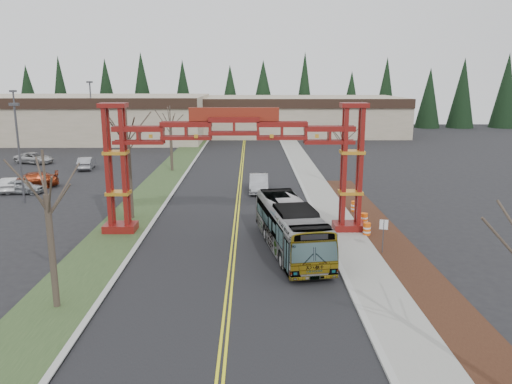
{
  "coord_description": "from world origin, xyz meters",
  "views": [
    {
      "loc": [
        1.13,
        -15.45,
        10.53
      ],
      "look_at": [
        1.42,
        13.77,
        3.81
      ],
      "focal_mm": 35.0,
      "sensor_mm": 36.0,
      "label": 1
    }
  ],
  "objects_px": {
    "parked_car_near_a": "(22,187)",
    "parked_car_mid_a": "(31,180)",
    "retail_building_east": "(298,115)",
    "light_pole_mid": "(16,122)",
    "bare_tree_median_near": "(46,195)",
    "barrel_mid": "(364,220)",
    "bare_tree_median_mid": "(127,139)",
    "light_pole_near": "(19,146)",
    "parked_car_near_b": "(11,184)",
    "retail_building_west": "(72,118)",
    "parked_car_far_a": "(86,163)",
    "parked_car_far_b": "(34,158)",
    "transit_bus": "(291,227)",
    "bare_tree_right_far": "(343,137)",
    "barrel_north": "(354,207)",
    "gateway_arch": "(234,147)",
    "bare_tree_median_far": "(170,124)",
    "silver_sedan": "(259,183)",
    "light_pole_far": "(92,109)",
    "barrel_south": "(367,230)",
    "street_sign": "(383,230)"
  },
  "relations": [
    {
      "from": "bare_tree_median_near",
      "to": "parked_car_far_a",
      "type": "bearing_deg",
      "value": 105.74
    },
    {
      "from": "transit_bus",
      "to": "bare_tree_median_mid",
      "type": "bearing_deg",
      "value": 138.71
    },
    {
      "from": "bare_tree_median_far",
      "to": "bare_tree_median_mid",
      "type": "bearing_deg",
      "value": -90.0
    },
    {
      "from": "gateway_arch",
      "to": "light_pole_far",
      "type": "distance_m",
      "value": 49.68
    },
    {
      "from": "bare_tree_right_far",
      "to": "parked_car_far_b",
      "type": "bearing_deg",
      "value": 158.31
    },
    {
      "from": "parked_car_near_b",
      "to": "retail_building_west",
      "type": "bearing_deg",
      "value": -91.5
    },
    {
      "from": "gateway_arch",
      "to": "silver_sedan",
      "type": "relative_size",
      "value": 3.67
    },
    {
      "from": "parked_car_near_a",
      "to": "parked_car_far_b",
      "type": "height_order",
      "value": "parked_car_far_b"
    },
    {
      "from": "gateway_arch",
      "to": "bare_tree_median_near",
      "type": "distance_m",
      "value": 14.23
    },
    {
      "from": "parked_car_mid_a",
      "to": "parked_car_far_a",
      "type": "distance_m",
      "value": 10.5
    },
    {
      "from": "parked_car_near_a",
      "to": "light_pole_far",
      "type": "bearing_deg",
      "value": 9.12
    },
    {
      "from": "silver_sedan",
      "to": "barrel_north",
      "type": "height_order",
      "value": "silver_sedan"
    },
    {
      "from": "light_pole_mid",
      "to": "barrel_north",
      "type": "distance_m",
      "value": 44.14
    },
    {
      "from": "bare_tree_median_near",
      "to": "barrel_mid",
      "type": "relative_size",
      "value": 7.78
    },
    {
      "from": "bare_tree_median_near",
      "to": "bare_tree_right_far",
      "type": "xyz_separation_m",
      "value": [
        18.0,
        26.15,
        -0.48
      ]
    },
    {
      "from": "gateway_arch",
      "to": "barrel_south",
      "type": "height_order",
      "value": "gateway_arch"
    },
    {
      "from": "transit_bus",
      "to": "parked_car_mid_a",
      "type": "distance_m",
      "value": 30.22
    },
    {
      "from": "parked_car_near_b",
      "to": "barrel_north",
      "type": "bearing_deg",
      "value": 152.44
    },
    {
      "from": "bare_tree_median_far",
      "to": "silver_sedan",
      "type": "bearing_deg",
      "value": -47.82
    },
    {
      "from": "parked_car_near_a",
      "to": "light_pole_near",
      "type": "height_order",
      "value": "light_pole_near"
    },
    {
      "from": "bare_tree_right_far",
      "to": "barrel_north",
      "type": "xyz_separation_m",
      "value": [
        -0.64,
        -9.45,
        -4.46
      ]
    },
    {
      "from": "bare_tree_median_mid",
      "to": "light_pole_near",
      "type": "bearing_deg",
      "value": 154.2
    },
    {
      "from": "parked_car_far_b",
      "to": "bare_tree_median_mid",
      "type": "height_order",
      "value": "bare_tree_median_mid"
    },
    {
      "from": "silver_sedan",
      "to": "bare_tree_median_far",
      "type": "xyz_separation_m",
      "value": [
        -9.87,
        10.89,
        4.54
      ]
    },
    {
      "from": "parked_car_far_a",
      "to": "bare_tree_median_near",
      "type": "distance_m",
      "value": 38.15
    },
    {
      "from": "retail_building_east",
      "to": "light_pole_mid",
      "type": "bearing_deg",
      "value": -138.36
    },
    {
      "from": "parked_car_near_b",
      "to": "parked_car_far_b",
      "type": "relative_size",
      "value": 0.82
    },
    {
      "from": "barrel_north",
      "to": "gateway_arch",
      "type": "bearing_deg",
      "value": -152.17
    },
    {
      "from": "retail_building_west",
      "to": "parked_car_far_a",
      "type": "relative_size",
      "value": 10.51
    },
    {
      "from": "bare_tree_median_near",
      "to": "bare_tree_median_mid",
      "type": "relative_size",
      "value": 0.88
    },
    {
      "from": "barrel_south",
      "to": "bare_tree_median_near",
      "type": "bearing_deg",
      "value": -148.14
    },
    {
      "from": "parked_car_near_a",
      "to": "barrel_south",
      "type": "height_order",
      "value": "parked_car_near_a"
    },
    {
      "from": "retail_building_west",
      "to": "transit_bus",
      "type": "height_order",
      "value": "retail_building_west"
    },
    {
      "from": "parked_car_near_a",
      "to": "bare_tree_right_far",
      "type": "bearing_deg",
      "value": -81.89
    },
    {
      "from": "parked_car_near_a",
      "to": "parked_car_mid_a",
      "type": "height_order",
      "value": "parked_car_mid_a"
    },
    {
      "from": "bare_tree_median_near",
      "to": "bare_tree_median_far",
      "type": "height_order",
      "value": "bare_tree_median_far"
    },
    {
      "from": "parked_car_near_b",
      "to": "bare_tree_median_mid",
      "type": "xyz_separation_m",
      "value": [
        13.66,
        -9.62,
        5.42
      ]
    },
    {
      "from": "parked_car_mid_a",
      "to": "light_pole_far",
      "type": "relative_size",
      "value": 0.52
    },
    {
      "from": "light_pole_far",
      "to": "barrel_south",
      "type": "relative_size",
      "value": 10.43
    },
    {
      "from": "bare_tree_median_far",
      "to": "light_pole_far",
      "type": "bearing_deg",
      "value": 126.62
    },
    {
      "from": "bare_tree_median_far",
      "to": "parked_car_far_a",
      "type": "bearing_deg",
      "value": 172.61
    },
    {
      "from": "parked_car_far_a",
      "to": "gateway_arch",
      "type": "bearing_deg",
      "value": 118.49
    },
    {
      "from": "gateway_arch",
      "to": "bare_tree_median_mid",
      "type": "distance_m",
      "value": 8.68
    },
    {
      "from": "light_pole_near",
      "to": "light_pole_mid",
      "type": "bearing_deg",
      "value": 114.96
    },
    {
      "from": "bare_tree_median_far",
      "to": "light_pole_mid",
      "type": "bearing_deg",
      "value": 165.63
    },
    {
      "from": "bare_tree_right_far",
      "to": "retail_building_west",
      "type": "bearing_deg",
      "value": 135.31
    },
    {
      "from": "parked_car_mid_a",
      "to": "retail_building_west",
      "type": "bearing_deg",
      "value": 173.2
    },
    {
      "from": "barrel_south",
      "to": "street_sign",
      "type": "bearing_deg",
      "value": -87.48
    },
    {
      "from": "parked_car_near_a",
      "to": "bare_tree_median_mid",
      "type": "bearing_deg",
      "value": -121.79
    },
    {
      "from": "parked_car_near_b",
      "to": "barrel_mid",
      "type": "xyz_separation_m",
      "value": [
        30.99,
        -11.75,
        -0.19
      ]
    }
  ]
}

